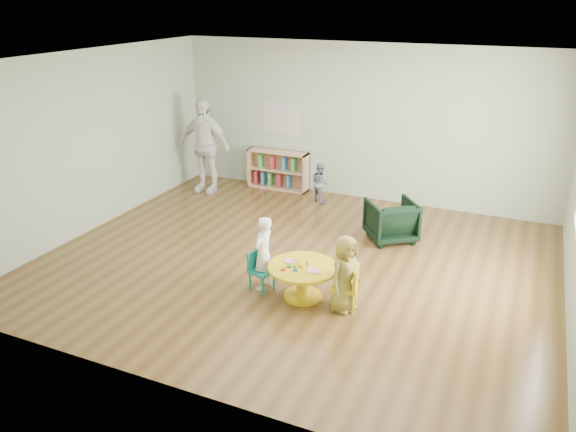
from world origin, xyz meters
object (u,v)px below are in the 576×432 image
(toddler, at_px, (320,183))
(adult_caretaker, at_px, (204,146))
(bookshelf, at_px, (278,170))
(child_left, at_px, (263,253))
(activity_table, at_px, (303,276))
(kid_chair_right, at_px, (348,286))
(armchair, at_px, (391,220))
(kid_chair_left, at_px, (260,269))
(child_right, at_px, (345,274))

(toddler, distance_m, adult_caretaker, 2.30)
(bookshelf, distance_m, child_left, 4.02)
(adult_caretaker, bearing_deg, activity_table, -42.01)
(child_left, bearing_deg, toddler, -166.18)
(activity_table, height_order, bookshelf, bookshelf)
(kid_chair_right, bearing_deg, adult_caretaker, 42.75)
(toddler, bearing_deg, armchair, 177.13)
(activity_table, relative_size, bookshelf, 0.73)
(bookshelf, xyz_separation_m, child_left, (1.52, -3.72, 0.13))
(kid_chair_right, bearing_deg, bookshelf, 26.38)
(kid_chair_left, xyz_separation_m, bookshelf, (-1.48, 3.75, 0.09))
(bookshelf, bearing_deg, child_right, -55.27)
(toddler, bearing_deg, bookshelf, 11.95)
(armchair, distance_m, child_left, 2.45)
(bookshelf, height_order, armchair, bookshelf)
(bookshelf, bearing_deg, toddler, -20.82)
(child_right, xyz_separation_m, toddler, (-1.61, 3.42, -0.12))
(bookshelf, relative_size, child_left, 1.22)
(child_right, xyz_separation_m, adult_caretaker, (-3.83, 3.09, 0.41))
(activity_table, distance_m, kid_chair_right, 0.60)
(adult_caretaker, bearing_deg, armchair, -11.44)
(activity_table, height_order, child_left, child_left)
(activity_table, distance_m, child_left, 0.59)
(kid_chair_right, height_order, child_left, child_left)
(child_left, distance_m, adult_caretaker, 4.07)
(activity_table, xyz_separation_m, adult_caretaker, (-3.27, 3.02, 0.59))
(kid_chair_right, bearing_deg, child_left, 79.28)
(child_left, height_order, toddler, child_left)
(armchair, relative_size, child_right, 0.73)
(adult_caretaker, bearing_deg, child_right, -38.12)
(kid_chair_left, distance_m, kid_chair_right, 1.19)
(activity_table, distance_m, child_right, 0.60)
(child_left, relative_size, child_right, 1.02)
(armchair, bearing_deg, child_right, 53.32)
(toddler, bearing_deg, activity_table, 140.18)
(adult_caretaker, bearing_deg, toddler, 9.18)
(child_left, relative_size, toddler, 1.36)
(kid_chair_right, relative_size, bookshelf, 0.46)
(child_left, distance_m, toddler, 3.37)
(activity_table, height_order, kid_chair_right, kid_chair_right)
(bookshelf, distance_m, armchair, 3.06)
(activity_table, relative_size, child_right, 0.91)
(child_left, bearing_deg, kid_chair_right, 93.77)
(child_right, bearing_deg, toddler, 43.28)
(armchair, height_order, adult_caretaker, adult_caretaker)
(toddler, bearing_deg, child_right, 148.05)
(kid_chair_left, relative_size, armchair, 0.74)
(child_left, xyz_separation_m, toddler, (-0.50, 3.33, -0.13))
(activity_table, bearing_deg, adult_caretaker, 137.23)
(kid_chair_left, height_order, adult_caretaker, adult_caretaker)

